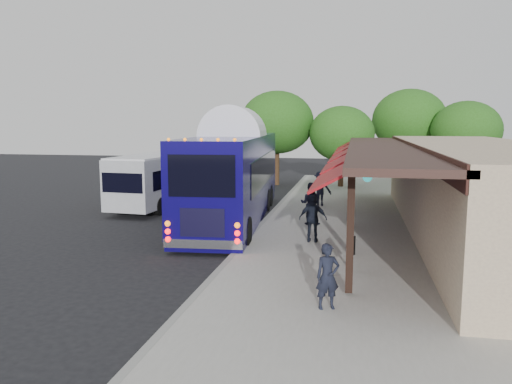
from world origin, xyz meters
The scene contains 15 objects.
ground centered at (0.00, 0.00, 0.00)m, with size 90.00×90.00×0.00m, color black.
sidewalk centered at (5.00, 4.00, 0.07)m, with size 10.00×40.00×0.15m, color #9E9B93.
curb centered at (0.05, 4.00, 0.07)m, with size 0.20×40.00×0.16m, color gray.
station_shelter centered at (8.38, 4.00, 1.85)m, with size 8.15×20.00×3.60m.
coach_bus centered at (-1.45, 5.45, 2.19)m, with size 3.64×12.86×4.07m.
city_bus centered at (-5.96, 9.57, 1.53)m, with size 2.99×10.43×2.76m.
ped_a centered at (3.30, -5.00, 0.91)m, with size 0.56×0.36×1.52m, color black.
ped_b centered at (2.08, 4.45, 1.03)m, with size 0.86×0.67×1.77m, color black.
ped_c centered at (2.45, 1.37, 1.00)m, with size 0.99×0.41×1.69m, color black.
ped_d centered at (2.16, 9.34, 1.03)m, with size 1.13×0.65×1.76m, color black.
sign_board centered at (3.83, -2.02, 0.84)m, with size 0.19×0.45×1.01m.
tree_left centered at (2.97, 17.34, 3.64)m, with size 4.26×4.26×5.46m.
tree_mid centered at (7.66, 21.86, 4.52)m, with size 5.30×5.30×6.78m.
tree_right centered at (11.03, 19.19, 3.86)m, with size 4.53×4.53×5.80m.
tree_far centered at (-1.51, 18.47, 4.37)m, with size 5.12×5.12×6.55m.
Camera 1 is at (3.83, -16.10, 4.40)m, focal length 35.00 mm.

